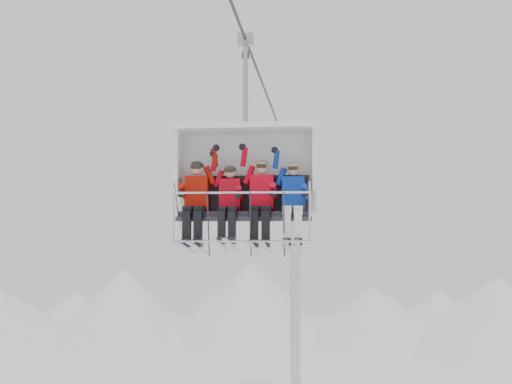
# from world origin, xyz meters

# --- Properties ---
(ridgeline) EXTENTS (72.00, 21.00, 7.00)m
(ridgeline) POSITION_xyz_m (-1.58, 42.05, 2.84)
(ridgeline) COLOR white
(ridgeline) RESTS_ON ground
(lift_tower_right) EXTENTS (2.00, 1.80, 13.48)m
(lift_tower_right) POSITION_xyz_m (0.00, 22.00, 5.78)
(lift_tower_right) COLOR silver
(lift_tower_right) RESTS_ON ground
(haul_cable) EXTENTS (0.06, 50.00, 0.06)m
(haul_cable) POSITION_xyz_m (0.00, 0.00, 13.30)
(haul_cable) COLOR #313137
(haul_cable) RESTS_ON lift_tower_left
(chairlift_carrier) EXTENTS (2.66, 1.17, 3.98)m
(chairlift_carrier) POSITION_xyz_m (0.00, -1.88, 10.74)
(chairlift_carrier) COLOR black
(chairlift_carrier) RESTS_ON haul_cable
(skier_far_left) EXTENTS (0.44, 1.69, 1.72)m
(skier_far_left) POSITION_xyz_m (-0.91, -2.19, 10.24)
(skier_far_left) COLOR #A51004
(skier_far_left) RESTS_ON chairlift_carrier
(skier_center_left) EXTENTS (0.40, 1.69, 1.59)m
(skier_center_left) POSITION_xyz_m (-0.28, -2.20, 10.20)
(skier_center_left) COLOR #AC0515
(skier_center_left) RESTS_ON chairlift_carrier
(skier_center_right) EXTENTS (0.44, 1.69, 1.73)m
(skier_center_right) POSITION_xyz_m (0.32, -2.19, 10.24)
(skier_center_right) COLOR red
(skier_center_right) RESTS_ON chairlift_carrier
(skier_far_right) EXTENTS (0.42, 1.69, 1.65)m
(skier_far_right) POSITION_xyz_m (0.91, -2.20, 10.22)
(skier_far_right) COLOR #0D319E
(skier_far_right) RESTS_ON chairlift_carrier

